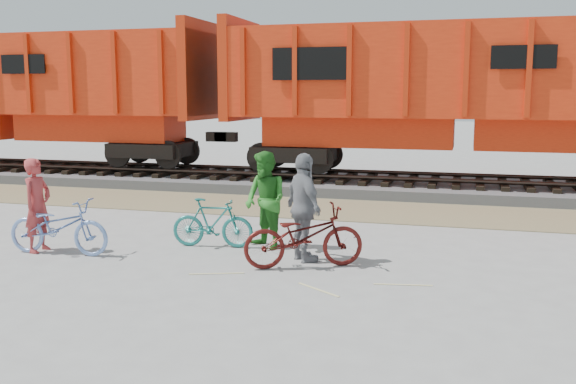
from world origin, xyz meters
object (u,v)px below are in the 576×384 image
Objects in this scene: person_man at (266,200)px; person_woman at (304,208)px; bicycle_teal at (213,223)px; person_solo at (37,205)px; hopper_car_left at (20,91)px; bicycle_blue at (59,227)px; hopper_car_center at (466,90)px; bicycle_maroon at (304,236)px.

person_man is 1.19m from person_woman.
bicycle_teal is 0.90× the size of person_solo.
person_solo reaches higher than bicycle_teal.
bicycle_teal is (10.49, -8.09, -2.53)m from hopper_car_left.
bicycle_blue is 1.12× the size of person_solo.
person_man is at bearing -114.01° from hopper_car_center.
hopper_car_left is 14.09m from person_man.
hopper_car_center is 9.60m from bicycle_teal.
person_woman reaches higher than person_man.
person_solo is at bearing -51.03° from hopper_car_left.
hopper_car_center reaches higher than person_solo.
person_woman is at bearing -84.00° from bicycle_blue.
person_solo is at bearing -124.41° from person_man.
person_solo is 4.97m from person_woman.
hopper_car_center is 9.67m from bicycle_maroon.
bicycle_maroon is (12.52, -9.02, -2.47)m from hopper_car_left.
person_woman reaches higher than person_solo.
bicycle_blue is 3.82m from person_man.
bicycle_blue is 2.80m from bicycle_teal.
person_woman is (4.93, 0.65, 0.08)m from person_solo.
hopper_car_left is 15.00m from hopper_car_center.
hopper_car_left is at bearing 14.89° from person_woman.
hopper_car_left is 7.16× the size of bicycle_blue.
bicycle_teal is 0.83× the size of person_woman.
person_man is at bearing -85.85° from bicycle_teal.
bicycle_teal is 1.12m from person_man.
hopper_car_left is 12.11m from person_solo.
person_man is (-3.51, -7.89, -2.08)m from hopper_car_center.
person_woman is at bearing -34.75° from hopper_car_left.
bicycle_blue is 4.54m from bicycle_maroon.
person_solo is 0.94× the size of person_man.
bicycle_maroon reaches higher than bicycle_teal.
bicycle_maroon is at bearing -85.36° from person_solo.
hopper_car_left is at bearing -177.92° from person_man.
person_woman is (-2.58, -8.62, -2.05)m from hopper_car_center.
bicycle_maroon is 1.07× the size of person_woman.
hopper_car_center is at bearing -40.36° from bicycle_blue.
hopper_car_left is 1.00× the size of hopper_car_center.
person_solo is at bearing 75.13° from bicycle_blue.
hopper_car_center is 11.96m from bicycle_blue.
bicycle_teal is (-4.51, -8.09, -2.53)m from hopper_car_center.
person_woman reaches higher than bicycle_maroon.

